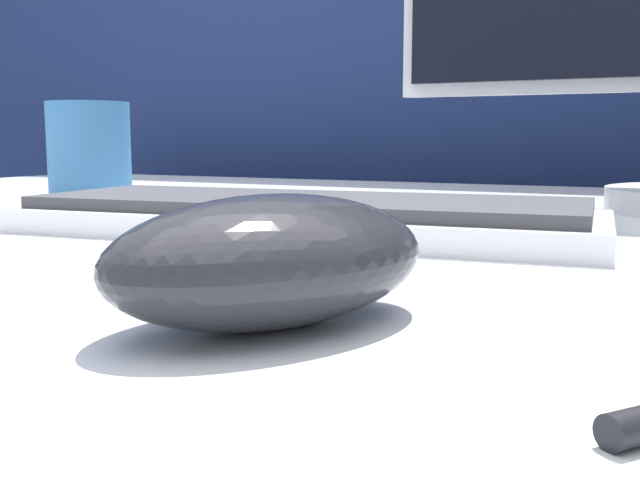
{
  "coord_description": "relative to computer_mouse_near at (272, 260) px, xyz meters",
  "views": [
    {
      "loc": [
        0.16,
        -0.45,
        0.8
      ],
      "look_at": [
        0.03,
        -0.19,
        0.76
      ],
      "focal_mm": 42.0,
      "sensor_mm": 36.0,
      "label": 1
    }
  ],
  "objects": [
    {
      "name": "mug",
      "position": [
        -0.36,
        0.29,
        0.02
      ],
      "size": [
        0.07,
        0.07,
        0.09
      ],
      "color": "teal",
      "rests_on": "desk"
    },
    {
      "name": "partition_panel",
      "position": [
        -0.03,
        0.92,
        -0.1
      ],
      "size": [
        5.0,
        0.03,
        1.32
      ],
      "color": "navy",
      "rests_on": "ground_plane"
    },
    {
      "name": "keyboard",
      "position": [
        -0.1,
        0.22,
        -0.01
      ],
      "size": [
        0.39,
        0.18,
        0.02
      ],
      "rotation": [
        0.0,
        0.0,
        0.1
      ],
      "color": "silver",
      "rests_on": "desk"
    },
    {
      "name": "computer_mouse_near",
      "position": [
        0.0,
        0.0,
        0.0
      ],
      "size": [
        0.12,
        0.14,
        0.04
      ],
      "rotation": [
        0.0,
        0.0,
        -0.43
      ],
      "color": "#232328",
      "rests_on": "desk"
    }
  ]
}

